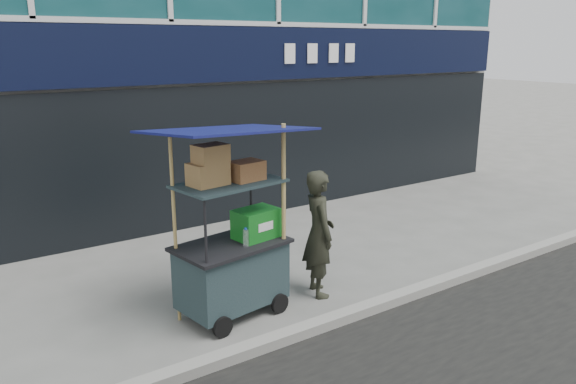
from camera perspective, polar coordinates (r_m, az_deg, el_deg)
ground at (r=6.65m, az=3.32°, el=-12.73°), size 80.00×80.00×0.00m
curb at (r=6.49m, az=4.44°, el=-12.92°), size 80.00×0.18×0.12m
vendor_cart at (r=6.47m, az=-5.63°, el=-5.86°), size 1.84×1.42×2.27m
vendor_man at (r=6.98m, az=3.15°, el=-4.21°), size 0.55×0.68×1.60m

